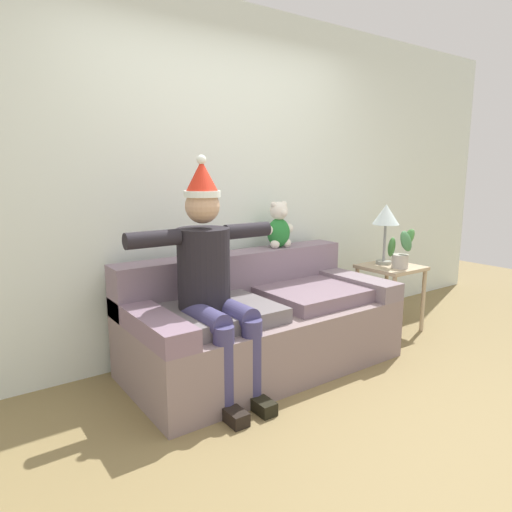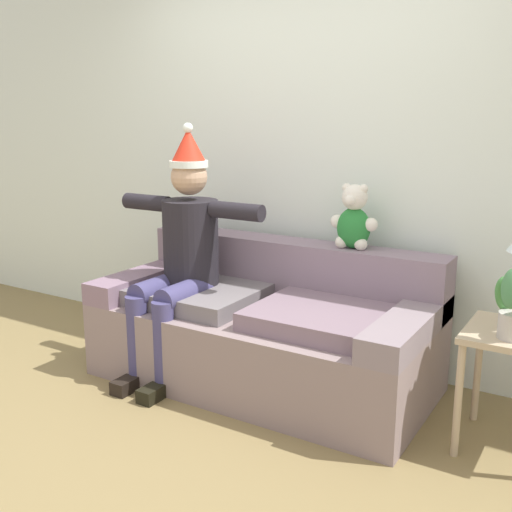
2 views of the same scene
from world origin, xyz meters
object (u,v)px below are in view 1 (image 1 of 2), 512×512
at_px(table_lamp, 386,218).
at_px(couch, 260,323).
at_px(person_seated, 211,276).
at_px(teddy_bear, 279,227).
at_px(side_table, 391,277).
at_px(potted_plant, 401,250).

bearing_deg(table_lamp, couch, -178.71).
distance_m(person_seated, teddy_bear, 1.04).
height_order(couch, person_seated, person_seated).
bearing_deg(table_lamp, teddy_bear, 164.85).
xyz_separation_m(teddy_bear, table_lamp, (1.01, -0.27, 0.04)).
xyz_separation_m(couch, side_table, (1.41, -0.06, 0.17)).
relative_size(teddy_bear, table_lamp, 0.70).
xyz_separation_m(person_seated, potted_plant, (1.89, -0.01, -0.03)).
distance_m(couch, table_lamp, 1.58).
xyz_separation_m(side_table, table_lamp, (0.01, 0.09, 0.53)).
distance_m(table_lamp, potted_plant, 0.34).
distance_m(couch, teddy_bear, 0.83).
xyz_separation_m(person_seated, side_table, (1.91, 0.10, -0.29)).
bearing_deg(couch, teddy_bear, 36.52).
bearing_deg(couch, person_seated, -162.07).
xyz_separation_m(side_table, potted_plant, (-0.02, -0.11, 0.26)).
bearing_deg(couch, table_lamp, 1.29).
height_order(person_seated, side_table, person_seated).
relative_size(couch, table_lamp, 3.64).
distance_m(couch, person_seated, 0.69).
distance_m(teddy_bear, side_table, 1.17).
bearing_deg(person_seated, potted_plant, -0.23).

